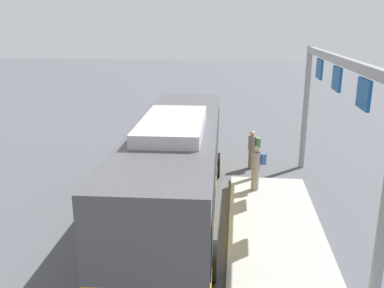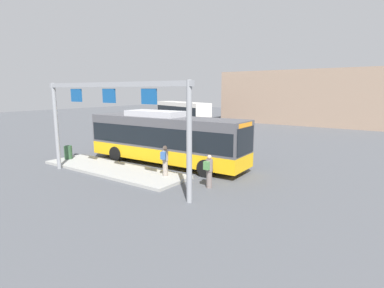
# 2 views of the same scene
# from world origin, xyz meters

# --- Properties ---
(ground_plane) EXTENTS (120.00, 120.00, 0.00)m
(ground_plane) POSITION_xyz_m (0.00, 0.00, 0.00)
(ground_plane) COLOR #4C4F54
(platform_curb) EXTENTS (10.00, 2.80, 0.16)m
(platform_curb) POSITION_xyz_m (-1.59, -3.11, 0.08)
(platform_curb) COLOR #9E9E99
(platform_curb) RESTS_ON ground
(bus_main) EXTENTS (11.23, 2.96, 3.46)m
(bus_main) POSITION_xyz_m (-0.01, -0.00, 1.81)
(bus_main) COLOR #EAAD14
(bus_main) RESTS_ON ground
(person_boarding) EXTENTS (0.34, 0.52, 1.67)m
(person_boarding) POSITION_xyz_m (4.96, -2.58, 0.89)
(person_boarding) COLOR slate
(person_boarding) RESTS_ON ground
(person_waiting_near) EXTENTS (0.46, 0.59, 1.67)m
(person_waiting_near) POSITION_xyz_m (2.17, -2.61, 1.05)
(person_waiting_near) COLOR gray
(person_waiting_near) RESTS_ON platform_curb
(platform_sign_gantry) EXTENTS (10.29, 0.24, 5.20)m
(platform_sign_gantry) POSITION_xyz_m (0.37, -4.73, 3.80)
(platform_sign_gantry) COLOR gray
(platform_sign_gantry) RESTS_ON ground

